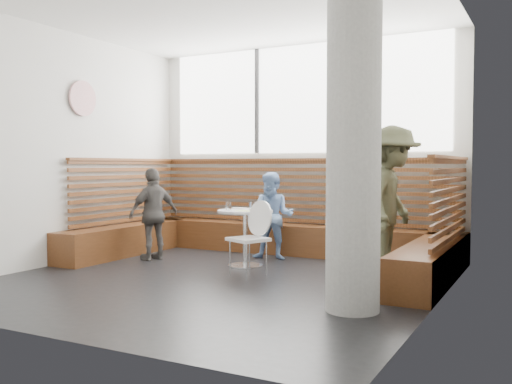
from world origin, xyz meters
The scene contains 15 objects.
room centered at (0.00, 0.00, 1.60)m, with size 5.00×5.00×3.20m.
booth centered at (0.00, 1.77, 0.41)m, with size 5.00×2.50×1.44m.
concrete_column centered at (1.85, -0.60, 1.60)m, with size 0.50×0.50×3.20m, color gray.
wall_art centered at (-2.46, 0.40, 2.30)m, with size 0.50×0.50×0.03m, color white.
cafe_table centered at (-0.14, 0.96, 0.54)m, with size 0.74×0.74×0.76m.
cafe_chair centered at (0.19, 0.50, 0.54)m, with size 0.44×0.43×0.92m.
adult_man centered at (1.73, 1.31, 0.92)m, with size 1.19×0.68×1.84m, color #3F422C.
child_back centered at (-0.07, 1.67, 0.63)m, with size 0.61×0.47×1.25m, color #7497CA.
child_left centered at (-1.57, 0.85, 0.66)m, with size 0.77×0.32×1.32m, color #514D4A.
plate_near centered at (-0.31, 1.10, 0.77)m, with size 0.21×0.21×0.01m, color white.
plate_far centered at (-0.05, 1.14, 0.77)m, with size 0.20×0.20×0.01m, color white.
glass_left centered at (-0.34, 0.87, 0.81)m, with size 0.07×0.07×0.11m, color white.
glass_mid centered at (-0.05, 0.96, 0.82)m, with size 0.07×0.07×0.11m, color white.
glass_right centered at (0.06, 1.01, 0.81)m, with size 0.07×0.07×0.10m, color white.
menu_card centered at (-0.08, 0.81, 0.76)m, with size 0.21×0.15×0.00m, color #A5C64C.
Camera 1 is at (3.49, -5.65, 1.35)m, focal length 40.00 mm.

